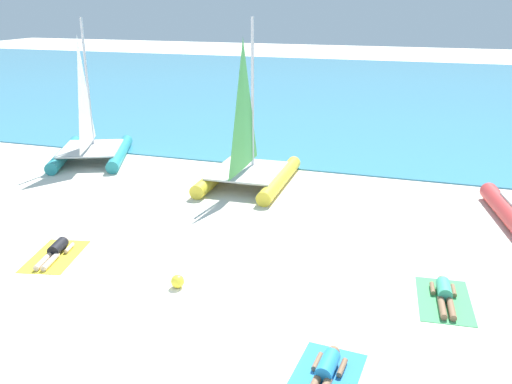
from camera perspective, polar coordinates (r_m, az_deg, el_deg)
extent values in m
plane|color=silver|center=(19.63, 4.50, 1.32)|extent=(120.00, 120.00, 0.00)
cube|color=teal|center=(39.97, 11.78, 10.30)|extent=(120.00, 40.00, 0.05)
cylinder|color=yellow|center=(19.46, -3.83, 1.92)|extent=(0.57, 4.26, 0.49)
cylinder|color=yellow|center=(18.82, 2.53, 1.33)|extent=(0.57, 4.26, 0.49)
cube|color=silver|center=(18.84, -0.89, 2.24)|extent=(2.28, 2.77, 0.06)
cylinder|color=silver|center=(18.84, -0.37, 10.05)|extent=(0.10, 0.10, 5.06)
pyramid|color=#4CA54C|center=(17.92, -1.32, 9.07)|extent=(0.11, 2.23, 4.25)
cylinder|color=#CC3838|center=(17.02, 25.06, -2.46)|extent=(1.47, 4.73, 0.54)
cylinder|color=teal|center=(23.18, -19.27, 3.72)|extent=(2.07, 4.02, 0.48)
cylinder|color=teal|center=(22.74, -13.92, 3.95)|extent=(2.07, 4.02, 0.48)
cube|color=silver|center=(22.68, -16.78, 4.36)|extent=(3.05, 3.31, 0.06)
cylinder|color=silver|center=(22.78, -17.10, 10.70)|extent=(0.10, 0.10, 4.96)
pyramid|color=white|center=(21.85, -17.56, 9.92)|extent=(0.91, 2.03, 4.17)
cube|color=yellow|center=(14.70, -20.12, -6.26)|extent=(1.49, 2.10, 0.01)
cylinder|color=black|center=(14.80, -19.87, -5.39)|extent=(0.43, 0.67, 0.30)
sphere|color=beige|center=(15.13, -19.24, -4.76)|extent=(0.22, 0.22, 0.22)
cylinder|color=beige|center=(14.34, -21.22, -6.72)|extent=(0.31, 0.79, 0.14)
cylinder|color=beige|center=(14.27, -20.56, -6.78)|extent=(0.31, 0.79, 0.14)
cylinder|color=beige|center=(15.05, -20.35, -5.40)|extent=(0.20, 0.46, 0.10)
cylinder|color=beige|center=(14.87, -18.81, -5.52)|extent=(0.20, 0.46, 0.10)
cube|color=#338CD8|center=(9.86, 7.08, -18.80)|extent=(1.24, 1.98, 0.01)
cylinder|color=#268CCC|center=(9.92, 7.44, -17.41)|extent=(0.35, 0.64, 0.30)
sphere|color=#8C6647|center=(10.24, 8.06, -16.11)|extent=(0.22, 0.22, 0.22)
cylinder|color=#8C6647|center=(10.13, 6.40, -17.08)|extent=(0.13, 0.46, 0.10)
cylinder|color=#8C6647|center=(10.05, 8.93, -17.55)|extent=(0.13, 0.46, 0.10)
cube|color=#4CB266|center=(12.60, 18.95, -10.58)|extent=(1.27, 1.99, 0.01)
cylinder|color=#3FB28C|center=(12.70, 18.94, -9.52)|extent=(0.36, 0.65, 0.30)
sphere|color=#8C6647|center=(13.05, 18.78, -8.67)|extent=(0.22, 0.22, 0.22)
cylinder|color=#8C6647|center=(12.16, 18.77, -11.29)|extent=(0.21, 0.79, 0.14)
cylinder|color=#8C6647|center=(12.18, 19.62, -11.32)|extent=(0.21, 0.79, 0.14)
cylinder|color=#8C6647|center=(12.85, 17.85, -9.49)|extent=(0.14, 0.46, 0.10)
cylinder|color=#8C6647|center=(12.90, 19.82, -9.59)|extent=(0.14, 0.46, 0.10)
sphere|color=yellow|center=(12.48, -8.14, -9.16)|extent=(0.30, 0.30, 0.30)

